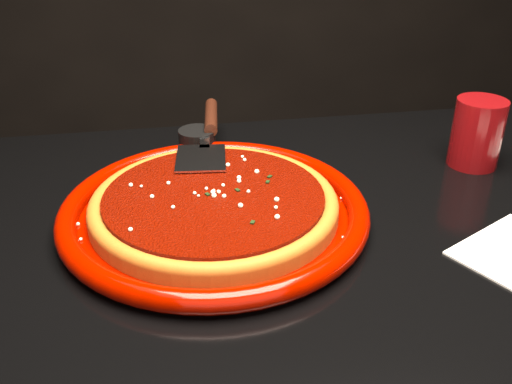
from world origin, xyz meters
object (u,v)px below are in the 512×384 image
plate (214,210)px  cup (477,133)px  pizza_server (208,133)px  ramekin (197,143)px

plate → cup: size_ratio=3.80×
pizza_server → cup: 0.41m
plate → pizza_server: (0.01, 0.18, 0.03)m
pizza_server → ramekin: (-0.02, 0.02, -0.03)m
cup → ramekin: (-0.42, 0.10, -0.03)m
plate → cup: cup is taller
plate → cup: bearing=13.4°
pizza_server → ramekin: 0.04m
cup → ramekin: 0.43m
pizza_server → cup: (0.40, -0.08, 0.00)m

